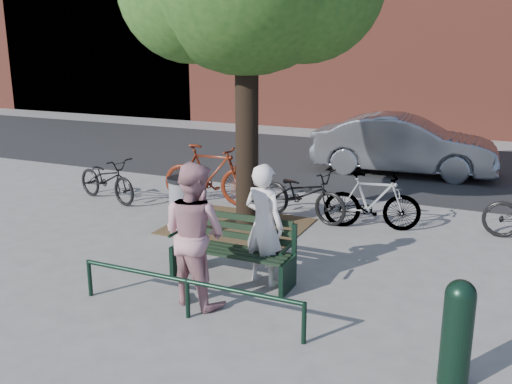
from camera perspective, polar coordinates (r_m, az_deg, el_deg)
The scene contains 14 objects.
ground at distance 8.15m, azimuth -2.40°, elevation -8.87°, with size 90.00×90.00×0.00m, color gray.
dirt_pit at distance 10.40m, azimuth -1.87°, elevation -3.43°, with size 2.40×2.00×0.02m, color brown.
road at distance 15.86m, azimuth 11.55°, elevation 2.72°, with size 40.00×7.00×0.01m, color black.
park_bench at distance 8.04m, azimuth -2.18°, elevation -5.54°, with size 1.74×0.54×0.97m.
guard_railing at distance 7.03m, azimuth -6.89°, elevation -9.41°, with size 3.06×0.06×0.51m.
person_left at distance 7.80m, azimuth 0.79°, elevation -3.27°, with size 0.62×0.41×1.70m, color silver.
person_right at distance 7.25m, azimuth -6.18°, elevation -4.17°, with size 0.90×0.70×1.85m, color #B57C83.
bollard at distance 5.98m, azimuth 19.49°, elevation -12.84°, with size 0.30×0.30×1.11m.
litter_bin at distance 9.91m, azimuth -7.34°, elevation -1.40°, with size 0.50×0.50×1.03m.
bicycle_a at distance 12.35m, azimuth -14.70°, elevation 1.27°, with size 0.63×1.79×0.94m, color black.
bicycle_b at distance 11.73m, azimuth -4.62°, elevation 1.75°, with size 0.58×2.05×1.23m, color #51190B.
bicycle_c at distance 10.73m, azimuth 4.63°, elevation -0.18°, with size 0.66×1.89×0.99m, color black.
bicycle_d at distance 10.34m, azimuth 11.53°, elevation -0.92°, with size 0.48×1.71×1.03m, color gray.
parked_car at distance 14.84m, azimuth 14.58°, elevation 4.59°, with size 1.56×4.49×1.48m, color slate.
Camera 1 is at (3.38, -6.64, 3.30)m, focal length 40.00 mm.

